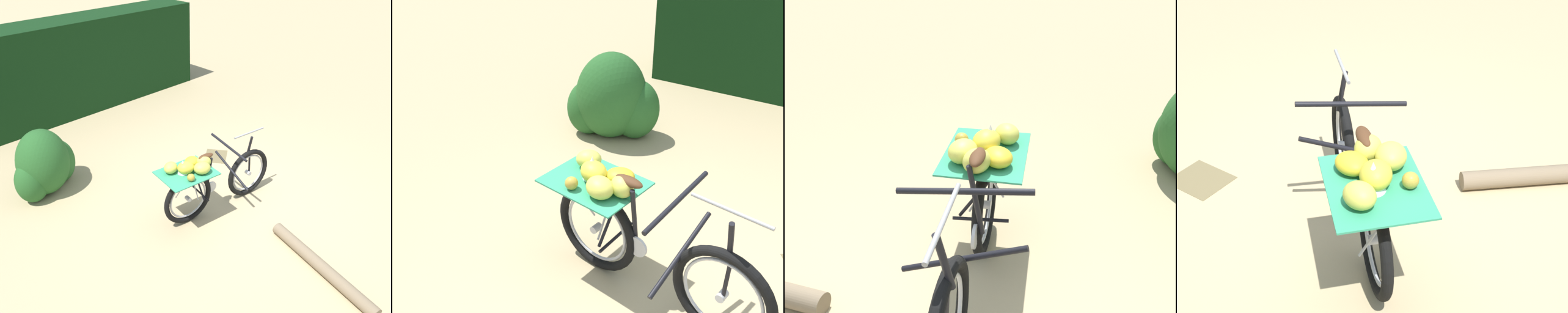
% 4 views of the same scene
% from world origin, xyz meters
% --- Properties ---
extents(ground_plane, '(60.00, 60.00, 0.00)m').
position_xyz_m(ground_plane, '(0.00, 0.00, 0.00)').
color(ground_plane, tan).
extents(bicycle, '(1.48, 1.46, 1.03)m').
position_xyz_m(bicycle, '(0.28, -0.35, 0.52)').
color(bicycle, black).
rests_on(bicycle, ground_plane).
extents(fallen_log, '(1.26, 1.10, 0.14)m').
position_xyz_m(fallen_log, '(1.16, 1.05, 0.07)').
color(fallen_log, '#7F6B51').
rests_on(fallen_log, ground_plane).
extents(leaf_litter_patch, '(0.44, 0.36, 0.01)m').
position_xyz_m(leaf_litter_patch, '(-1.18, -0.46, 0.00)').
color(leaf_litter_patch, olive).
rests_on(leaf_litter_patch, ground_plane).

